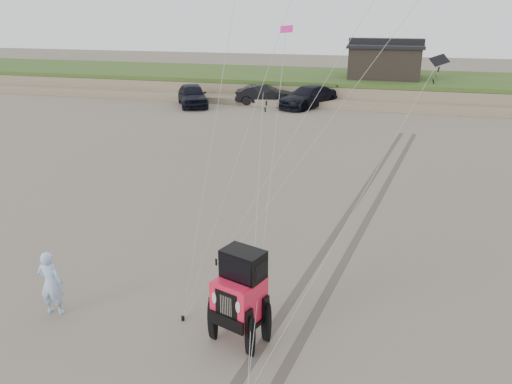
{
  "coord_description": "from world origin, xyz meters",
  "views": [
    {
      "loc": [
        2.87,
        -9.67,
        7.41
      ],
      "look_at": [
        -0.57,
        3.0,
        2.6
      ],
      "focal_mm": 35.0,
      "sensor_mm": 36.0,
      "label": 1
    }
  ],
  "objects_px": {
    "truck_a": "(192,95)",
    "jeep": "(239,307)",
    "cabin": "(385,60)",
    "truck_c": "(308,97)",
    "truck_b": "(264,95)",
    "man": "(51,283)"
  },
  "relations": [
    {
      "from": "truck_b",
      "to": "jeep",
      "type": "height_order",
      "value": "jeep"
    },
    {
      "from": "cabin",
      "to": "truck_c",
      "type": "relative_size",
      "value": 1.1
    },
    {
      "from": "truck_c",
      "to": "man",
      "type": "distance_m",
      "value": 30.56
    },
    {
      "from": "cabin",
      "to": "truck_c",
      "type": "height_order",
      "value": "cabin"
    },
    {
      "from": "man",
      "to": "truck_a",
      "type": "bearing_deg",
      "value": -82.01
    },
    {
      "from": "truck_b",
      "to": "jeep",
      "type": "bearing_deg",
      "value": -177.65
    },
    {
      "from": "truck_a",
      "to": "man",
      "type": "height_order",
      "value": "truck_a"
    },
    {
      "from": "jeep",
      "to": "truck_a",
      "type": "bearing_deg",
      "value": 133.59
    },
    {
      "from": "cabin",
      "to": "man",
      "type": "xyz_separation_m",
      "value": [
        -7.07,
        -37.33,
        -2.36
      ]
    },
    {
      "from": "truck_a",
      "to": "jeep",
      "type": "bearing_deg",
      "value": -94.11
    },
    {
      "from": "truck_a",
      "to": "truck_b",
      "type": "xyz_separation_m",
      "value": [
        5.43,
        2.4,
        -0.11
      ]
    },
    {
      "from": "truck_b",
      "to": "man",
      "type": "bearing_deg",
      "value": 173.35
    },
    {
      "from": "cabin",
      "to": "man",
      "type": "height_order",
      "value": "cabin"
    },
    {
      "from": "jeep",
      "to": "cabin",
      "type": "bearing_deg",
      "value": 106.33
    },
    {
      "from": "cabin",
      "to": "truck_a",
      "type": "distance_m",
      "value": 17.32
    },
    {
      "from": "truck_b",
      "to": "truck_a",
      "type": "bearing_deg",
      "value": 102.94
    },
    {
      "from": "man",
      "to": "jeep",
      "type": "bearing_deg",
      "value": 174.83
    },
    {
      "from": "truck_c",
      "to": "truck_a",
      "type": "bearing_deg",
      "value": -138.99
    },
    {
      "from": "truck_a",
      "to": "truck_b",
      "type": "bearing_deg",
      "value": -4.31
    },
    {
      "from": "jeep",
      "to": "man",
      "type": "height_order",
      "value": "jeep"
    },
    {
      "from": "man",
      "to": "truck_b",
      "type": "bearing_deg",
      "value": -92.89
    },
    {
      "from": "truck_a",
      "to": "man",
      "type": "relative_size",
      "value": 2.98
    }
  ]
}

